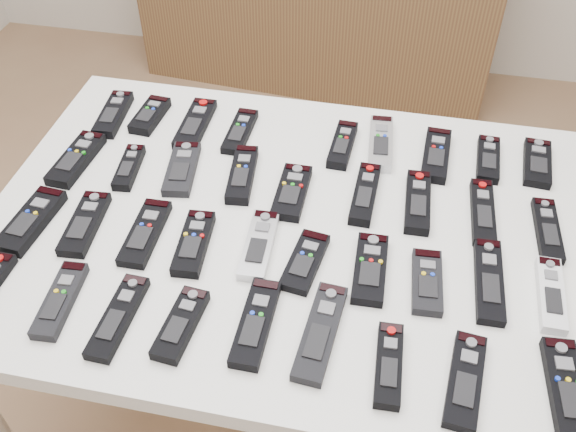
% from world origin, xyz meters
% --- Properties ---
extents(ground, '(4.00, 4.00, 0.00)m').
position_xyz_m(ground, '(0.00, 0.00, 0.00)').
color(ground, '#886145').
rests_on(ground, ground).
extents(table, '(1.25, 0.88, 0.78)m').
position_xyz_m(table, '(-0.02, 0.01, 0.72)').
color(table, white).
rests_on(table, ground).
extents(sideboard, '(1.61, 0.51, 0.79)m').
position_xyz_m(sideboard, '(-0.26, 1.78, 0.39)').
color(sideboard, '#523421').
rests_on(sideboard, ground).
extents(remote_0, '(0.07, 0.17, 0.02)m').
position_xyz_m(remote_0, '(-0.52, 0.28, 0.79)').
color(remote_0, black).
rests_on(remote_0, table).
extents(remote_1, '(0.06, 0.14, 0.02)m').
position_xyz_m(remote_1, '(-0.43, 0.30, 0.79)').
color(remote_1, black).
rests_on(remote_1, table).
extents(remote_2, '(0.06, 0.19, 0.02)m').
position_xyz_m(remote_2, '(-0.31, 0.29, 0.79)').
color(remote_2, black).
rests_on(remote_2, table).
extents(remote_3, '(0.05, 0.16, 0.02)m').
position_xyz_m(remote_3, '(-0.20, 0.28, 0.79)').
color(remote_3, black).
rests_on(remote_3, table).
extents(remote_4, '(0.05, 0.16, 0.02)m').
position_xyz_m(remote_4, '(0.05, 0.28, 0.79)').
color(remote_4, black).
rests_on(remote_4, table).
extents(remote_5, '(0.07, 0.19, 0.02)m').
position_xyz_m(remote_5, '(0.14, 0.30, 0.79)').
color(remote_5, '#B7B7BC').
rests_on(remote_5, table).
extents(remote_6, '(0.06, 0.18, 0.02)m').
position_xyz_m(remote_6, '(0.26, 0.28, 0.79)').
color(remote_6, black).
rests_on(remote_6, table).
extents(remote_7, '(0.05, 0.15, 0.02)m').
position_xyz_m(remote_7, '(0.38, 0.29, 0.79)').
color(remote_7, black).
rests_on(remote_7, table).
extents(remote_8, '(0.07, 0.16, 0.02)m').
position_xyz_m(remote_8, '(0.49, 0.30, 0.79)').
color(remote_8, black).
rests_on(remote_8, table).
extents(remote_9, '(0.07, 0.18, 0.02)m').
position_xyz_m(remote_9, '(-0.53, 0.10, 0.79)').
color(remote_9, black).
rests_on(remote_9, table).
extents(remote_10, '(0.06, 0.14, 0.02)m').
position_xyz_m(remote_10, '(-0.40, 0.10, 0.79)').
color(remote_10, black).
rests_on(remote_10, table).
extents(remote_11, '(0.08, 0.18, 0.02)m').
position_xyz_m(remote_11, '(-0.29, 0.12, 0.79)').
color(remote_11, black).
rests_on(remote_11, table).
extents(remote_12, '(0.07, 0.18, 0.02)m').
position_xyz_m(remote_12, '(-0.15, 0.13, 0.79)').
color(remote_12, black).
rests_on(remote_12, table).
extents(remote_13, '(0.06, 0.16, 0.02)m').
position_xyz_m(remote_13, '(-0.03, 0.09, 0.79)').
color(remote_13, black).
rests_on(remote_13, table).
extents(remote_14, '(0.05, 0.18, 0.02)m').
position_xyz_m(remote_14, '(0.12, 0.12, 0.79)').
color(remote_14, black).
rests_on(remote_14, table).
extents(remote_15, '(0.06, 0.18, 0.02)m').
position_xyz_m(remote_15, '(0.23, 0.12, 0.79)').
color(remote_15, black).
rests_on(remote_15, table).
extents(remote_16, '(0.05, 0.19, 0.02)m').
position_xyz_m(remote_16, '(0.37, 0.11, 0.79)').
color(remote_16, black).
rests_on(remote_16, table).
extents(remote_17, '(0.05, 0.17, 0.02)m').
position_xyz_m(remote_17, '(0.49, 0.09, 0.79)').
color(remote_17, black).
rests_on(remote_17, table).
extents(remote_18, '(0.08, 0.18, 0.02)m').
position_xyz_m(remote_18, '(-0.53, -0.10, 0.79)').
color(remote_18, black).
rests_on(remote_18, table).
extents(remote_19, '(0.07, 0.18, 0.02)m').
position_xyz_m(remote_19, '(-0.43, -0.08, 0.79)').
color(remote_19, black).
rests_on(remote_19, table).
extents(remote_20, '(0.06, 0.18, 0.02)m').
position_xyz_m(remote_20, '(-0.30, -0.08, 0.79)').
color(remote_20, black).
rests_on(remote_20, table).
extents(remote_21, '(0.07, 0.17, 0.02)m').
position_xyz_m(remote_21, '(-0.19, -0.09, 0.79)').
color(remote_21, black).
rests_on(remote_21, table).
extents(remote_22, '(0.06, 0.18, 0.02)m').
position_xyz_m(remote_22, '(-0.07, -0.07, 0.79)').
color(remote_22, '#B7B7BC').
rests_on(remote_22, table).
extents(remote_23, '(0.08, 0.16, 0.02)m').
position_xyz_m(remote_23, '(0.03, -0.09, 0.79)').
color(remote_23, black).
rests_on(remote_23, table).
extents(remote_24, '(0.06, 0.17, 0.02)m').
position_xyz_m(remote_24, '(0.15, -0.09, 0.79)').
color(remote_24, black).
rests_on(remote_24, table).
extents(remote_25, '(0.06, 0.15, 0.02)m').
position_xyz_m(remote_25, '(0.26, -0.10, 0.79)').
color(remote_25, black).
rests_on(remote_25, table).
extents(remote_26, '(0.05, 0.20, 0.02)m').
position_xyz_m(remote_26, '(0.37, -0.07, 0.79)').
color(remote_26, black).
rests_on(remote_26, table).
extents(remote_27, '(0.05, 0.17, 0.02)m').
position_xyz_m(remote_27, '(0.48, -0.08, 0.79)').
color(remote_27, silver).
rests_on(remote_27, table).
extents(remote_29, '(0.06, 0.17, 0.02)m').
position_xyz_m(remote_29, '(-0.39, -0.27, 0.79)').
color(remote_29, black).
rests_on(remote_29, table).
extents(remote_30, '(0.05, 0.18, 0.02)m').
position_xyz_m(remote_30, '(-0.27, -0.29, 0.79)').
color(remote_30, black).
rests_on(remote_30, table).
extents(remote_31, '(0.06, 0.16, 0.02)m').
position_xyz_m(remote_31, '(-0.16, -0.28, 0.79)').
color(remote_31, black).
rests_on(remote_31, table).
extents(remote_32, '(0.05, 0.18, 0.02)m').
position_xyz_m(remote_32, '(-0.03, -0.25, 0.79)').
color(remote_32, black).
rests_on(remote_32, table).
extents(remote_33, '(0.07, 0.21, 0.02)m').
position_xyz_m(remote_33, '(0.09, -0.25, 0.79)').
color(remote_33, black).
rests_on(remote_33, table).
extents(remote_34, '(0.05, 0.16, 0.02)m').
position_xyz_m(remote_34, '(0.21, -0.29, 0.79)').
color(remote_34, black).
rests_on(remote_34, table).
extents(remote_35, '(0.07, 0.18, 0.02)m').
position_xyz_m(remote_35, '(0.33, -0.30, 0.79)').
color(remote_35, black).
rests_on(remote_35, table).
extents(remote_36, '(0.07, 0.19, 0.02)m').
position_xyz_m(remote_36, '(0.49, -0.28, 0.79)').
color(remote_36, black).
rests_on(remote_36, table).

